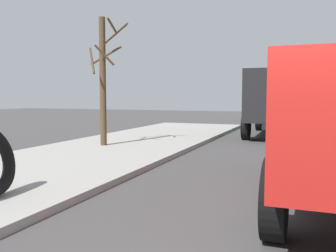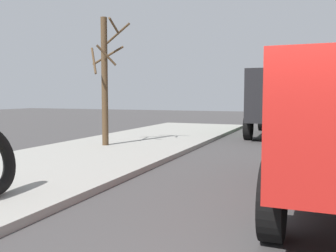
{
  "view_description": "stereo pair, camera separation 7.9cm",
  "coord_description": "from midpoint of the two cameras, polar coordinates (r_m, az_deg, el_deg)",
  "views": [
    {
      "loc": [
        -4.32,
        0.19,
        1.92
      ],
      "look_at": [
        2.59,
        2.85,
        1.3
      ],
      "focal_mm": 39.47,
      "sensor_mm": 36.0,
      "label": 1
    },
    {
      "loc": [
        -4.29,
        0.11,
        1.92
      ],
      "look_at": [
        2.59,
        2.85,
        1.3
      ],
      "focal_mm": 39.47,
      "sensor_mm": 36.0,
      "label": 2
    }
  ],
  "objects": [
    {
      "name": "dump_truck_green",
      "position": [
        18.25,
        17.41,
        3.57
      ],
      "size": [
        7.01,
        2.83,
        3.0
      ],
      "color": "#237033",
      "rests_on": "ground"
    },
    {
      "name": "dump_truck_gray",
      "position": [
        24.53,
        20.95,
        3.72
      ],
      "size": [
        7.04,
        2.9,
        3.0
      ],
      "color": "slate",
      "rests_on": "ground"
    },
    {
      "name": "bare_tree",
      "position": [
        13.29,
        -9.52,
        7.43
      ],
      "size": [
        1.38,
        1.54,
        4.48
      ],
      "color": "#4C3823",
      "rests_on": "sidewalk_curb"
    }
  ]
}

